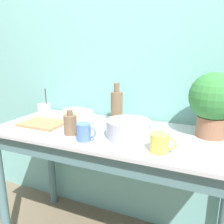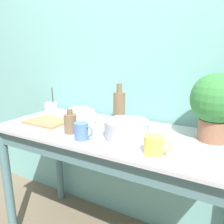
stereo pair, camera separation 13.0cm
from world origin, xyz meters
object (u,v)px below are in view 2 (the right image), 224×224
potted_plant (216,103)px  mug_cream (88,117)px  bottle_tall (119,107)px  mug_blue (82,131)px  bowl_wash_large (127,129)px  mug_yellow (154,145)px  bottle_short (70,123)px  tray_board (48,121)px  bowl_small_cream (80,113)px  utensil_cup (51,108)px

potted_plant → mug_cream: size_ratio=2.69×
bottle_tall → mug_blue: bearing=-96.8°
bowl_wash_large → mug_yellow: 0.24m
bottle_tall → bottle_short: (-0.17, -0.31, -0.05)m
mug_yellow → tray_board: bearing=170.5°
bottle_short → bowl_small_cream: bottle_short is taller
utensil_cup → mug_blue: bearing=-31.0°
potted_plant → mug_yellow: potted_plant is taller
bottle_short → tray_board: bottle_short is taller
bottle_tall → mug_cream: bearing=-144.0°
utensil_cup → bowl_small_cream: bearing=11.4°
bowl_wash_large → bottle_short: size_ratio=1.70×
mug_blue → mug_cream: bearing=117.3°
mug_cream → mug_yellow: bearing=-23.9°
bowl_wash_large → utensil_cup: (-0.73, 0.18, -0.00)m
bowl_wash_large → tray_board: (-0.60, 0.00, -0.04)m
bowl_wash_large → mug_blue: bowl_wash_large is taller
mug_blue → tray_board: 0.42m
mug_yellow → tray_board: 0.81m
bottle_short → mug_cream: size_ratio=1.08×
bottle_tall → bowl_small_cream: bottle_tall is taller
mug_yellow → mug_blue: size_ratio=1.08×
bowl_wash_large → mug_yellow: size_ratio=2.02×
bowl_small_cream → tray_board: size_ratio=0.62×
mug_cream → tray_board: (-0.27, -0.10, -0.04)m
bowl_wash_large → bottle_tall: bottle_tall is taller
mug_yellow → bowl_small_cream: size_ratio=0.71×
bottle_tall → utensil_cup: (-0.57, -0.05, -0.07)m
mug_blue → tray_board: (-0.40, 0.14, -0.04)m
potted_plant → bottle_tall: 0.59m
bowl_wash_large → bottle_short: (-0.33, -0.09, 0.01)m
potted_plant → utensil_cup: bearing=-179.5°
bottle_tall → bowl_small_cream: size_ratio=1.56×
bottle_short → mug_yellow: (0.53, -0.05, -0.02)m
bowl_wash_large → mug_cream: bearing=162.7°
mug_blue → tray_board: bearing=160.1°
mug_cream → bowl_small_cream: 0.20m
potted_plant → bottle_short: (-0.75, -0.27, -0.15)m
bottle_tall → tray_board: (-0.44, -0.22, -0.11)m
mug_yellow → utensil_cup: utensil_cup is taller
mug_blue → bowl_small_cream: 0.47m
bottle_short → bowl_small_cream: size_ratio=0.84×
mug_cream → utensil_cup: bearing=169.6°
mug_yellow → utensil_cup: (-0.93, 0.31, 0.00)m
bottle_tall → bowl_small_cream: 0.34m
potted_plant → utensil_cup: (-1.16, -0.01, -0.16)m
mug_yellow → utensil_cup: bearing=161.7°
mug_blue → mug_cream: size_ratio=0.85×
bottle_tall → potted_plant: bearing=-3.8°
mug_yellow → bowl_wash_large: bearing=146.6°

